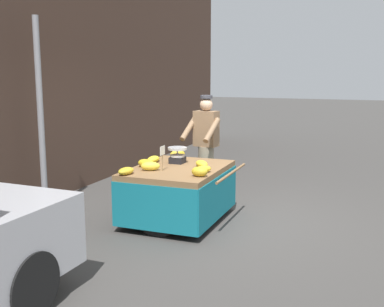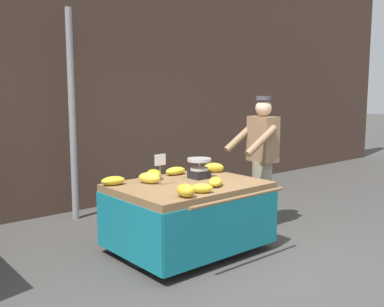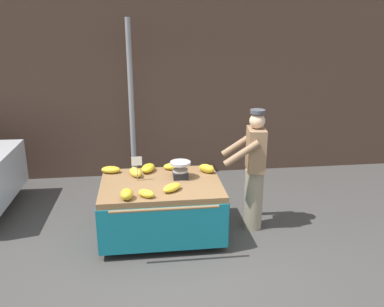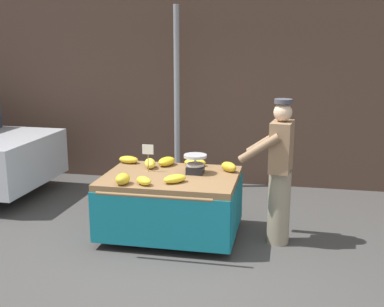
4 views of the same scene
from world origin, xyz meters
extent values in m
plane|color=#423F3D|center=(0.00, 0.00, 0.00)|extent=(60.00, 60.00, 0.00)
cube|color=#473328|center=(0.00, 3.08, 2.11)|extent=(16.00, 0.24, 4.22)
cylinder|color=gray|center=(-0.61, 2.58, 1.44)|extent=(0.09, 0.09, 2.88)
cube|color=olive|center=(-0.22, 0.57, 0.74)|extent=(1.59, 1.19, 0.08)
cylinder|color=black|center=(-0.94, 0.57, 0.36)|extent=(0.05, 0.73, 0.73)
cylinder|color=#B7B7BC|center=(-0.97, 0.57, 0.36)|extent=(0.01, 0.13, 0.13)
cylinder|color=black|center=(0.49, 0.57, 0.36)|extent=(0.05, 0.73, 0.73)
cylinder|color=#B7B7BC|center=(0.52, 0.57, 0.36)|extent=(0.01, 0.13, 0.13)
cylinder|color=#4C4742|center=(-0.22, 1.09, 0.35)|extent=(0.05, 0.05, 0.70)
cube|color=#147284|center=(-0.22, -0.03, 0.40)|extent=(1.59, 0.02, 0.60)
cube|color=#147284|center=(-0.22, 1.17, 0.40)|extent=(1.59, 0.02, 0.60)
cube|color=#147284|center=(-1.02, 0.57, 0.40)|extent=(0.02, 1.19, 0.60)
cube|color=#147284|center=(0.57, 0.57, 0.40)|extent=(0.02, 1.19, 0.60)
cylinder|color=olive|center=(-0.22, -0.21, 0.76)|extent=(1.27, 0.04, 0.04)
cube|color=black|center=(0.05, 0.70, 0.82)|extent=(0.20, 0.20, 0.09)
cylinder|color=#B7B7BC|center=(0.05, 0.70, 0.92)|extent=(0.02, 0.02, 0.11)
cylinder|color=#B7B7BC|center=(0.05, 0.70, 0.99)|extent=(0.28, 0.28, 0.04)
cylinder|color=#B7B7BC|center=(0.05, 0.70, 0.89)|extent=(0.21, 0.21, 0.03)
cylinder|color=#997A51|center=(-0.53, 0.67, 0.89)|extent=(0.01, 0.01, 0.22)
cube|color=white|center=(-0.53, 0.67, 1.06)|extent=(0.14, 0.01, 0.12)
ellipsoid|color=gold|center=(-0.66, 0.09, 0.84)|extent=(0.17, 0.22, 0.13)
ellipsoid|color=yellow|center=(-0.42, 0.12, 0.82)|extent=(0.25, 0.24, 0.09)
ellipsoid|color=yellow|center=(-0.02, 1.05, 0.82)|extent=(0.28, 0.16, 0.09)
ellipsoid|color=yellow|center=(-0.10, 0.27, 0.82)|extent=(0.31, 0.29, 0.10)
ellipsoid|color=gold|center=(-0.38, 1.00, 0.83)|extent=(0.27, 0.32, 0.11)
ellipsoid|color=yellow|center=(-0.56, 0.84, 0.84)|extent=(0.23, 0.29, 0.12)
ellipsoid|color=gold|center=(0.44, 0.86, 0.84)|extent=(0.27, 0.26, 0.12)
ellipsoid|color=gold|center=(-0.90, 1.02, 0.82)|extent=(0.29, 0.19, 0.10)
cylinder|color=gray|center=(1.07, 0.62, 0.44)|extent=(0.26, 0.26, 0.88)
cube|color=#8C6B4C|center=(1.07, 0.62, 1.17)|extent=(0.28, 0.41, 0.58)
sphere|color=#DBB28E|center=(1.07, 0.62, 1.56)|extent=(0.21, 0.21, 0.21)
cylinder|color=#3F3F47|center=(1.07, 0.62, 1.69)|extent=(0.20, 0.20, 0.05)
cylinder|color=#8C6B4C|center=(0.83, 0.44, 1.18)|extent=(0.49, 0.15, 0.37)
cylinder|color=#8C6B4C|center=(0.88, 0.86, 1.18)|extent=(0.49, 0.15, 0.37)
cylinder|color=black|center=(-3.18, 0.71, 0.30)|extent=(0.60, 0.19, 0.60)
camera|label=1|loc=(-6.23, -1.98, 2.12)|focal=44.55mm
camera|label=2|loc=(-3.32, -3.13, 1.78)|focal=41.78mm
camera|label=3|loc=(-0.44, -4.49, 2.83)|focal=38.34mm
camera|label=4|loc=(1.14, -4.91, 2.37)|focal=45.75mm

